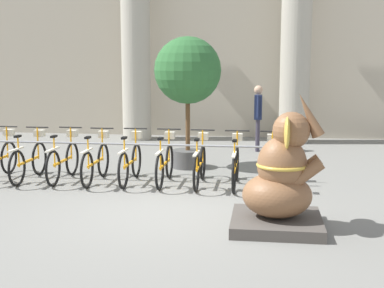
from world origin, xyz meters
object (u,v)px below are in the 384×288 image
at_px(bicycle_2, 64,160).
at_px(bicycle_6, 200,164).
at_px(person_pedestrian, 258,112).
at_px(bicycle_1, 29,160).
at_px(bicycle_5, 165,163).
at_px(bicycle_8, 272,166).
at_px(potted_tree, 188,76).
at_px(bicycle_3, 96,161).
at_px(bicycle_4, 131,162).
at_px(bicycle_7, 236,165).
at_px(elephant_statue, 281,183).

relative_size(bicycle_2, bicycle_6, 1.00).
bearing_deg(person_pedestrian, bicycle_1, -137.56).
xyz_separation_m(bicycle_1, bicycle_5, (2.75, 0.07, 0.00)).
bearing_deg(bicycle_5, bicycle_8, -1.91).
bearing_deg(person_pedestrian, potted_tree, -122.25).
bearing_deg(bicycle_3, person_pedestrian, 52.69).
relative_size(bicycle_5, bicycle_8, 1.00).
bearing_deg(bicycle_4, bicycle_8, -1.45).
relative_size(bicycle_4, bicycle_8, 1.00).
xyz_separation_m(bicycle_2, bicycle_5, (2.06, -0.01, 0.00)).
xyz_separation_m(person_pedestrian, potted_tree, (-1.52, -2.41, 1.00)).
distance_m(bicycle_5, bicycle_8, 2.07).
xyz_separation_m(bicycle_1, bicycle_3, (1.38, 0.02, 0.00)).
distance_m(bicycle_3, bicycle_7, 2.75).
bearing_deg(person_pedestrian, bicycle_3, -127.31).
bearing_deg(bicycle_1, person_pedestrian, 42.44).
bearing_deg(bicycle_1, bicycle_7, 0.06).
bearing_deg(bicycle_8, bicycle_7, 179.77).
height_order(bicycle_2, bicycle_6, same).
bearing_deg(bicycle_1, bicycle_6, 0.49).
bearing_deg(bicycle_1, elephant_statue, -26.62).
xyz_separation_m(bicycle_7, elephant_statue, (0.78, -2.46, 0.25)).
bearing_deg(bicycle_5, bicycle_4, 179.96).
bearing_deg(bicycle_7, bicycle_1, -179.94).
xyz_separation_m(bicycle_3, bicycle_4, (0.69, 0.05, 0.00)).
bearing_deg(bicycle_8, bicycle_3, 179.66).
xyz_separation_m(bicycle_3, bicycle_7, (2.75, -0.02, 0.00)).
xyz_separation_m(bicycle_3, person_pedestrian, (3.11, 4.08, 0.63)).
height_order(bicycle_3, person_pedestrian, person_pedestrian).
xyz_separation_m(bicycle_5, bicycle_8, (2.06, -0.07, 0.00)).
xyz_separation_m(bicycle_7, bicycle_8, (0.69, -0.00, 0.00)).
height_order(bicycle_6, bicycle_8, same).
height_order(bicycle_2, bicycle_3, same).
height_order(bicycle_1, person_pedestrian, person_pedestrian).
xyz_separation_m(bicycle_5, potted_tree, (0.21, 1.62, 1.63)).
relative_size(bicycle_3, bicycle_8, 1.00).
distance_m(bicycle_5, potted_tree, 2.31).
height_order(bicycle_1, bicycle_7, same).
bearing_deg(potted_tree, bicycle_5, -97.49).
relative_size(bicycle_4, bicycle_7, 1.00).
bearing_deg(elephant_statue, bicycle_4, 138.31).
bearing_deg(bicycle_7, bicycle_4, 178.15).
distance_m(bicycle_1, elephant_statue, 5.49).
height_order(bicycle_1, bicycle_4, same).
height_order(bicycle_5, potted_tree, potted_tree).
relative_size(bicycle_6, person_pedestrian, 1.00).
bearing_deg(bicycle_6, bicycle_4, 178.27).
distance_m(bicycle_4, elephant_statue, 3.81).
distance_m(bicycle_2, bicycle_5, 2.06).
relative_size(bicycle_1, bicycle_6, 1.00).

